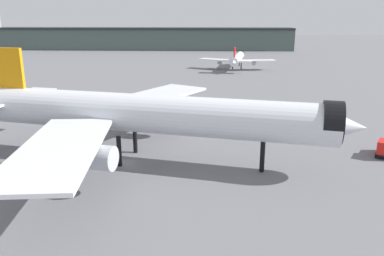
{
  "coord_description": "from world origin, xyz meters",
  "views": [
    {
      "loc": [
        13.39,
        -59.88,
        23.58
      ],
      "look_at": [
        11.29,
        -0.21,
        6.3
      ],
      "focal_mm": 36.46,
      "sensor_mm": 36.0,
      "label": 1
    }
  ],
  "objects": [
    {
      "name": "ground",
      "position": [
        0.0,
        0.0,
        0.0
      ],
      "size": [
        900.0,
        900.0,
        0.0
      ],
      "primitive_type": "plane",
      "color": "slate"
    },
    {
      "name": "airliner_near_gate",
      "position": [
        2.75,
        1.69,
        8.05
      ],
      "size": [
        68.33,
        61.45,
        18.28
      ],
      "rotation": [
        0.0,
        0.0,
        -0.22
      ],
      "color": "silver",
      "rests_on": "ground"
    },
    {
      "name": "airliner_far_taxiway",
      "position": [
        27.8,
        120.2,
        4.73
      ],
      "size": [
        34.58,
        38.33,
        10.74
      ],
      "rotation": [
        0.0,
        0.0,
        1.4
      ],
      "color": "white",
      "rests_on": "ground"
    },
    {
      "name": "terminal_building",
      "position": [
        -47.57,
        222.48,
        7.86
      ],
      "size": [
        239.22,
        23.64,
        29.65
      ],
      "rotation": [
        0.0,
        0.0,
        -0.02
      ],
      "color": "#475651",
      "rests_on": "ground"
    },
    {
      "name": "traffic_cone_near_nose",
      "position": [
        18.31,
        35.77,
        0.3
      ],
      "size": [
        0.47,
        0.47,
        0.59
      ],
      "primitive_type": "cone",
      "color": "#F2600C",
      "rests_on": "ground"
    }
  ]
}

